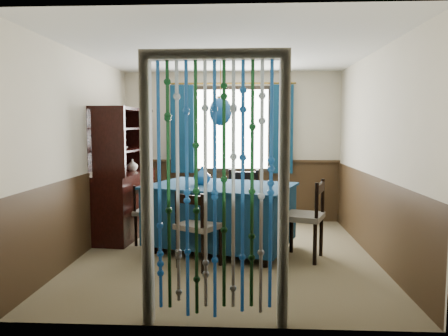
# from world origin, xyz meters

# --- Properties ---
(floor) EXTENTS (4.00, 4.00, 0.00)m
(floor) POSITION_xyz_m (0.00, 0.00, 0.00)
(floor) COLOR brown
(floor) RESTS_ON ground
(ceiling) EXTENTS (4.00, 4.00, 0.00)m
(ceiling) POSITION_xyz_m (0.00, 0.00, 2.50)
(ceiling) COLOR silver
(ceiling) RESTS_ON ground
(wall_back) EXTENTS (3.60, 0.00, 3.60)m
(wall_back) POSITION_xyz_m (0.00, 2.00, 1.25)
(wall_back) COLOR beige
(wall_back) RESTS_ON ground
(wall_front) EXTENTS (3.60, 0.00, 3.60)m
(wall_front) POSITION_xyz_m (0.00, -2.00, 1.25)
(wall_front) COLOR beige
(wall_front) RESTS_ON ground
(wall_left) EXTENTS (0.00, 4.00, 4.00)m
(wall_left) POSITION_xyz_m (-1.80, 0.00, 1.25)
(wall_left) COLOR beige
(wall_left) RESTS_ON ground
(wall_right) EXTENTS (0.00, 4.00, 4.00)m
(wall_right) POSITION_xyz_m (1.80, 0.00, 1.25)
(wall_right) COLOR beige
(wall_right) RESTS_ON ground
(wainscot_back) EXTENTS (3.60, 0.00, 3.60)m
(wainscot_back) POSITION_xyz_m (0.00, 1.99, 0.50)
(wainscot_back) COLOR #372615
(wainscot_back) RESTS_ON ground
(wainscot_front) EXTENTS (3.60, 0.00, 3.60)m
(wainscot_front) POSITION_xyz_m (0.00, -1.99, 0.50)
(wainscot_front) COLOR #372615
(wainscot_front) RESTS_ON ground
(wainscot_left) EXTENTS (0.00, 4.00, 4.00)m
(wainscot_left) POSITION_xyz_m (-1.79, 0.00, 0.50)
(wainscot_left) COLOR #372615
(wainscot_left) RESTS_ON ground
(wainscot_right) EXTENTS (0.00, 4.00, 4.00)m
(wainscot_right) POSITION_xyz_m (1.79, 0.00, 0.50)
(wainscot_right) COLOR #372615
(wainscot_right) RESTS_ON ground
(window) EXTENTS (1.32, 0.12, 1.42)m
(window) POSITION_xyz_m (0.00, 1.95, 1.55)
(window) COLOR black
(window) RESTS_ON wall_back
(doorway) EXTENTS (1.16, 0.12, 2.18)m
(doorway) POSITION_xyz_m (0.00, -1.94, 1.05)
(doorway) COLOR silver
(doorway) RESTS_ON ground
(dining_table) EXTENTS (2.06, 1.72, 0.85)m
(dining_table) POSITION_xyz_m (-0.08, 0.18, 0.49)
(dining_table) COLOR #0D2942
(dining_table) RESTS_ON floor
(chair_near) EXTENTS (0.59, 0.58, 0.88)m
(chair_near) POSITION_xyz_m (-0.30, -0.52, 0.47)
(chair_near) COLOR black
(chair_near) RESTS_ON floor
(chair_far) EXTENTS (0.53, 0.51, 0.97)m
(chair_far) POSITION_xyz_m (0.19, 0.83, 0.51)
(chair_far) COLOR black
(chair_far) RESTS_ON floor
(chair_left) EXTENTS (0.44, 0.45, 0.82)m
(chair_left) POSITION_xyz_m (-1.08, 0.46, 0.44)
(chair_left) COLOR black
(chair_left) RESTS_ON floor
(chair_right) EXTENTS (0.59, 0.60, 0.96)m
(chair_right) POSITION_xyz_m (0.96, -0.13, 0.51)
(chair_right) COLOR black
(chair_right) RESTS_ON floor
(sideboard) EXTENTS (0.61, 1.46, 1.86)m
(sideboard) POSITION_xyz_m (-1.53, 0.87, 0.64)
(sideboard) COLOR black
(sideboard) RESTS_ON floor
(pendant_lamp) EXTENTS (0.28, 0.28, 0.89)m
(pendant_lamp) POSITION_xyz_m (-0.08, 0.18, 1.78)
(pendant_lamp) COLOR olive
(pendant_lamp) RESTS_ON ceiling
(vase_table) EXTENTS (0.20, 0.20, 0.21)m
(vase_table) POSITION_xyz_m (-0.32, 0.22, 0.96)
(vase_table) COLOR navy
(vase_table) RESTS_ON dining_table
(bowl_shelf) EXTENTS (0.26, 0.26, 0.06)m
(bowl_shelf) POSITION_xyz_m (-1.47, 0.53, 1.30)
(bowl_shelf) COLOR beige
(bowl_shelf) RESTS_ON sideboard
(vase_sideboard) EXTENTS (0.19, 0.19, 0.19)m
(vase_sideboard) POSITION_xyz_m (-1.47, 1.15, 1.03)
(vase_sideboard) COLOR beige
(vase_sideboard) RESTS_ON sideboard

